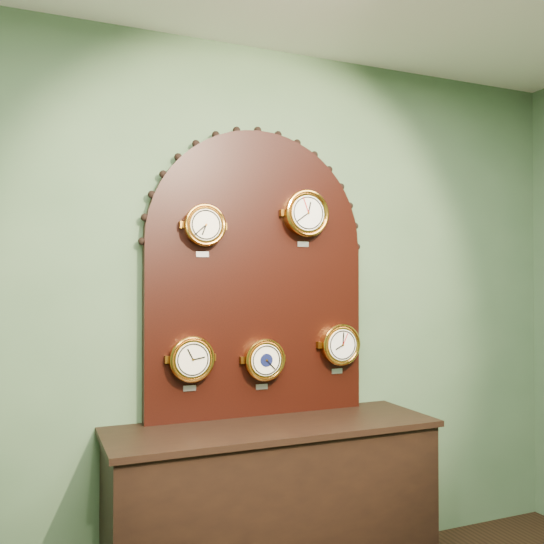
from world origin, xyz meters
name	(u,v)px	position (x,y,z in m)	size (l,w,h in m)	color
wall_back	(254,306)	(0.00, 2.50, 1.40)	(4.00, 4.00, 0.00)	#4B6A48
shop_counter	(274,512)	(0.00, 2.23, 0.40)	(1.60, 0.50, 0.80)	black
display_board	(258,264)	(0.00, 2.45, 1.63)	(1.26, 0.06, 1.53)	black
roman_clock	(204,225)	(-0.31, 2.38, 1.81)	(0.21, 0.08, 0.26)	orange
arabic_clock	(306,214)	(0.25, 2.38, 1.90)	(0.25, 0.08, 0.30)	orange
hygrometer	(191,359)	(-0.38, 2.38, 1.15)	(0.23, 0.08, 0.28)	orange
barometer	(264,359)	(0.01, 2.38, 1.13)	(0.22, 0.08, 0.27)	orange
tide_clock	(340,344)	(0.46, 2.38, 1.19)	(0.23, 0.08, 0.28)	orange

